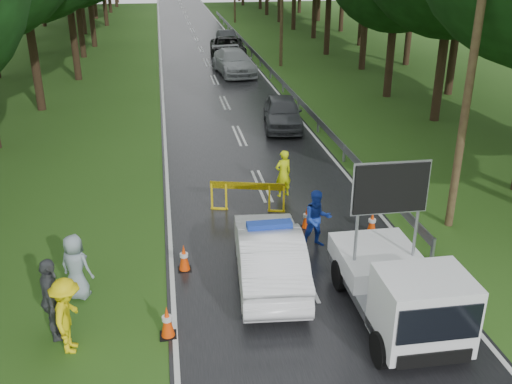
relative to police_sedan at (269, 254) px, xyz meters
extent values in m
plane|color=#274B15|center=(0.88, 0.22, -0.76)|extent=(160.00, 160.00, 0.00)
cube|color=black|center=(0.88, 30.22, -0.75)|extent=(7.00, 140.00, 0.02)
cylinder|color=gray|center=(4.58, 0.22, -0.41)|extent=(0.12, 0.12, 0.70)
cube|color=gray|center=(4.58, 30.22, -0.21)|extent=(0.05, 60.00, 0.30)
cylinder|color=#402B1D|center=(6.08, 2.22, 4.24)|extent=(0.24, 0.24, 10.00)
imported|color=white|center=(0.00, 0.00, 0.00)|extent=(1.96, 4.68, 1.51)
cube|color=#1938A5|center=(0.00, 0.00, 0.82)|extent=(1.15, 0.40, 0.15)
cube|color=gray|center=(2.55, -1.77, -0.26)|extent=(1.85, 3.84, 0.23)
cube|color=white|center=(2.56, -0.86, 0.11)|extent=(1.93, 2.20, 0.50)
cube|color=white|center=(2.54, -3.41, 0.38)|extent=(1.83, 1.47, 1.55)
cube|color=black|center=(2.53, -4.16, 0.57)|extent=(1.69, 0.05, 0.78)
cube|color=black|center=(2.55, -1.22, 2.16)|extent=(1.73, 0.12, 1.19)
cylinder|color=black|center=(1.67, -3.59, -0.37)|extent=(0.26, 0.77, 0.77)
cylinder|color=black|center=(3.40, -3.60, -0.37)|extent=(0.26, 0.77, 0.77)
cylinder|color=black|center=(1.69, -0.67, -0.37)|extent=(0.26, 0.77, 0.77)
cylinder|color=black|center=(3.42, -0.68, -0.37)|extent=(0.26, 0.77, 0.77)
cube|color=yellow|center=(-1.05, 4.52, -0.29)|extent=(0.07, 0.07, 0.94)
cube|color=yellow|center=(-0.60, 4.40, -0.29)|extent=(0.07, 0.07, 0.94)
cube|color=yellow|center=(0.76, 4.04, -0.29)|extent=(0.07, 0.07, 0.94)
cube|color=yellow|center=(1.21, 3.92, -0.29)|extent=(0.07, 0.07, 0.94)
cube|color=#F2CC00|center=(0.08, 4.22, 0.13)|extent=(2.37, 0.67, 0.23)
imported|color=#D1E50C|center=(1.45, 5.22, 0.08)|extent=(0.70, 0.57, 1.67)
imported|color=#1B3DB5|center=(1.67, 1.56, 0.10)|extent=(0.87, 0.70, 1.72)
imported|color=yellow|center=(-4.65, -2.05, 0.11)|extent=(0.71, 1.16, 1.73)
imported|color=#414349|center=(-5.03, -1.57, 0.22)|extent=(0.72, 1.22, 1.95)
imported|color=#899BA5|center=(-4.74, 0.00, 0.08)|extent=(0.98, 0.85, 1.68)
imported|color=#42444A|center=(3.09, 13.26, -0.02)|extent=(2.29, 4.50, 1.47)
imported|color=#B0B3B8|center=(2.39, 25.99, 0.04)|extent=(2.81, 5.72, 1.60)
imported|color=black|center=(2.67, 31.99, 0.02)|extent=(2.92, 5.77, 1.56)
imported|color=#383B3F|center=(3.30, 37.99, -0.11)|extent=(1.58, 3.97, 1.29)
cube|color=black|center=(-2.62, -1.93, -0.74)|extent=(0.37, 0.37, 0.03)
cone|color=#FF4308|center=(-2.62, -1.93, -0.35)|extent=(0.31, 0.31, 0.76)
cube|color=black|center=(-0.12, 1.91, -0.74)|extent=(0.36, 0.36, 0.03)
cone|color=#FF4308|center=(-0.12, 1.91, -0.37)|extent=(0.30, 0.30, 0.74)
cube|color=black|center=(1.67, 2.72, -0.74)|extent=(0.34, 0.34, 0.03)
cone|color=#FF4308|center=(1.67, 2.72, -0.39)|extent=(0.28, 0.28, 0.69)
cube|color=black|center=(-2.13, 0.84, -0.74)|extent=(0.36, 0.36, 0.03)
cone|color=#FF4308|center=(-2.13, 0.84, -0.37)|extent=(0.30, 0.30, 0.74)
cube|color=black|center=(3.49, 2.02, -0.74)|extent=(0.36, 0.36, 0.03)
cone|color=#FF4308|center=(3.49, 2.02, -0.37)|extent=(0.30, 0.30, 0.74)
camera|label=1|loc=(-2.36, -12.43, 7.18)|focal=40.00mm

